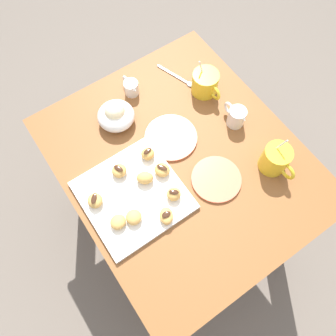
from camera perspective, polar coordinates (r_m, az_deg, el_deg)
name	(u,v)px	position (r m, az deg, el deg)	size (l,w,h in m)	color
ground_plane	(177,217)	(1.80, 1.48, -8.38)	(8.00, 8.00, 0.00)	#665B51
dining_table	(180,176)	(1.26, 2.10, -1.35)	(0.89, 0.76, 0.71)	brown
pastry_plate_square	(133,195)	(1.08, -5.94, -4.63)	(0.30, 0.30, 0.02)	silver
coffee_mug_yellow_left	(205,83)	(1.25, 6.36, 14.21)	(0.13, 0.09, 0.13)	yellow
coffee_mug_yellow_right	(276,159)	(1.13, 17.82, 1.46)	(0.13, 0.09, 0.15)	yellow
cream_pitcher_white	(236,116)	(1.19, 11.50, 8.61)	(0.10, 0.06, 0.07)	silver
ice_cream_bowl	(116,115)	(1.18, -8.84, 8.89)	(0.13, 0.13, 0.10)	silver
chocolate_sauce_pitcher	(131,87)	(1.25, -6.29, 13.48)	(0.09, 0.05, 0.06)	silver
saucer_coral_left	(171,138)	(1.16, 0.50, 5.19)	(0.18, 0.18, 0.01)	#E5704C
saucer_coral_right	(216,179)	(1.11, 8.18, -1.89)	(0.16, 0.16, 0.01)	#E5704C
loose_spoon_near_saucer	(179,78)	(1.31, 1.93, 15.01)	(0.16, 0.06, 0.01)	silver
beignet_0	(119,171)	(1.09, -8.28, -0.47)	(0.05, 0.05, 0.03)	#DBA351
chocolate_drizzle_0	(118,168)	(1.07, -8.41, -0.07)	(0.03, 0.02, 0.01)	#381E11
beignet_1	(118,222)	(1.03, -8.47, -9.05)	(0.05, 0.05, 0.03)	#DBA351
beignet_2	(95,201)	(1.06, -12.27, -5.41)	(0.05, 0.05, 0.03)	#DBA351
chocolate_drizzle_2	(94,199)	(1.05, -12.46, -5.09)	(0.03, 0.02, 0.01)	#381E11
beignet_3	(134,217)	(1.03, -5.82, -8.30)	(0.05, 0.05, 0.03)	#DBA351
beignet_4	(144,177)	(1.07, -4.03, -1.55)	(0.04, 0.05, 0.04)	#DBA351
beignet_5	(166,216)	(1.03, -0.29, -8.14)	(0.04, 0.05, 0.03)	#DBA351
chocolate_drizzle_5	(166,214)	(1.01, -0.29, -7.89)	(0.03, 0.02, 0.01)	#381E11
beignet_6	(174,194)	(1.05, 0.99, -4.46)	(0.04, 0.04, 0.04)	#DBA351
chocolate_drizzle_6	(174,192)	(1.03, 1.01, -4.09)	(0.03, 0.02, 0.01)	#381E11
beignet_7	(148,154)	(1.10, -3.45, 2.42)	(0.04, 0.04, 0.04)	#DBA351
chocolate_drizzle_7	(147,151)	(1.09, -3.51, 2.87)	(0.03, 0.02, 0.01)	#381E11
beignet_8	(162,170)	(1.08, -0.98, -0.32)	(0.05, 0.05, 0.03)	#DBA351
chocolate_drizzle_8	(162,168)	(1.06, -1.00, 0.08)	(0.04, 0.02, 0.01)	#381E11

